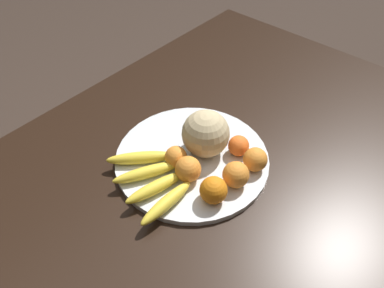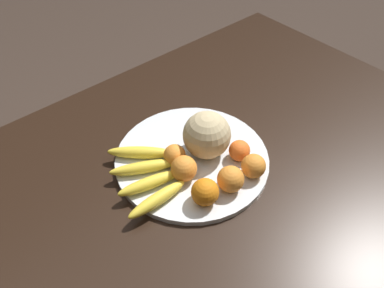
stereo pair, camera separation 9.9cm
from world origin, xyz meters
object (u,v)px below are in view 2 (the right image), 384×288
object	(u,v)px
melon	(206,135)
orange_top_small	(205,192)
orange_front_left	(231,179)
kitchen_table	(209,179)
banana_bunch	(148,174)
orange_back_left	(239,151)
orange_front_right	(253,166)
orange_mid_center	(184,168)
fruit_bowl	(192,159)
orange_back_right	(175,155)

from	to	relation	value
melon	orange_top_small	bearing A→B (deg)	-133.03
melon	orange_front_left	distance (m)	0.14
kitchen_table	banana_bunch	xyz separation A→B (m)	(-0.18, 0.05, 0.12)
banana_bunch	orange_back_left	xyz separation A→B (m)	(0.23, -0.10, 0.01)
orange_front_right	orange_mid_center	world-z (taller)	orange_mid_center
fruit_bowl	orange_back_right	bearing A→B (deg)	164.15
melon	orange_mid_center	world-z (taller)	melon
kitchen_table	orange_back_left	world-z (taller)	orange_back_left
melon	orange_back_left	distance (m)	0.10
melon	orange_back_right	size ratio (longest dim) A/B	2.19
banana_bunch	melon	bearing A→B (deg)	-167.83
orange_front_right	banana_bunch	bearing A→B (deg)	141.95
banana_bunch	fruit_bowl	bearing A→B (deg)	-165.65
melon	orange_back_right	xyz separation A→B (m)	(-0.09, 0.03, -0.04)
kitchen_table	orange_mid_center	distance (m)	0.17
orange_back_right	orange_mid_center	bearing A→B (deg)	-104.23
kitchen_table	melon	bearing A→B (deg)	96.83
orange_front_left	orange_mid_center	size ratio (longest dim) A/B	1.01
orange_back_left	orange_top_small	distance (m)	0.17
fruit_bowl	orange_mid_center	bearing A→B (deg)	-146.64
fruit_bowl	orange_top_small	world-z (taller)	orange_top_small
fruit_bowl	orange_mid_center	distance (m)	0.09
orange_top_small	orange_front_left	bearing A→B (deg)	-8.88
kitchen_table	orange_back_left	bearing A→B (deg)	-47.43
orange_mid_center	orange_back_right	size ratio (longest dim) A/B	1.15
orange_back_left	orange_back_right	distance (m)	0.18
orange_mid_center	fruit_bowl	bearing A→B (deg)	33.36
orange_front_left	orange_top_small	world-z (taller)	same
melon	orange_back_left	xyz separation A→B (m)	(0.05, -0.08, -0.04)
orange_front_right	orange_back_right	distance (m)	0.21
orange_back_left	orange_top_small	size ratio (longest dim) A/B	0.84
orange_mid_center	orange_back_left	bearing A→B (deg)	-16.07
orange_front_left	orange_mid_center	world-z (taller)	same
banana_bunch	orange_front_left	size ratio (longest dim) A/B	3.57
fruit_bowl	orange_back_right	xyz separation A→B (m)	(-0.05, 0.01, 0.04)
orange_back_left	orange_top_small	xyz separation A→B (m)	(-0.17, -0.05, 0.01)
orange_front_left	orange_top_small	bearing A→B (deg)	171.12
melon	orange_mid_center	distance (m)	0.11
banana_bunch	orange_back_right	bearing A→B (deg)	-160.54
orange_mid_center	orange_back_left	distance (m)	0.16
orange_front_left	orange_front_right	distance (m)	0.08
fruit_bowl	orange_front_right	distance (m)	0.18
kitchen_table	banana_bunch	world-z (taller)	banana_bunch
orange_front_right	orange_top_small	world-z (taller)	orange_top_small
melon	orange_top_small	xyz separation A→B (m)	(-0.11, -0.12, -0.03)
banana_bunch	orange_front_left	bearing A→B (deg)	151.97
orange_mid_center	orange_back_left	size ratio (longest dim) A/B	1.18
melon	orange_mid_center	xyz separation A→B (m)	(-0.10, -0.03, -0.03)
orange_back_left	orange_back_right	bearing A→B (deg)	144.85
orange_back_right	orange_top_small	bearing A→B (deg)	-99.32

